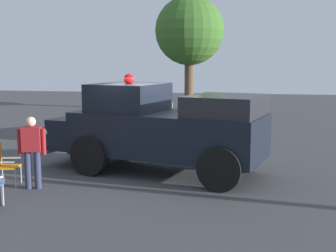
{
  "coord_description": "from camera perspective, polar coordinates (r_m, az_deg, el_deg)",
  "views": [
    {
      "loc": [
        2.7,
        -11.54,
        2.91
      ],
      "look_at": [
        0.53,
        -0.23,
        1.26
      ],
      "focal_mm": 48.08,
      "sensor_mm": 36.0,
      "label": 1
    }
  ],
  "objects": [
    {
      "name": "oak_tree_left",
      "position": [
        26.99,
        2.74,
        11.89
      ],
      "size": [
        4.05,
        4.05,
        6.73
      ],
      "color": "brown",
      "rests_on": "ground"
    },
    {
      "name": "vintage_fire_truck",
      "position": [
        11.75,
        -1.04,
        -0.22
      ],
      "size": [
        6.3,
        3.6,
        2.59
      ],
      "color": "black",
      "rests_on": "ground"
    },
    {
      "name": "spectator_standing",
      "position": [
        10.73,
        -16.87,
        -2.63
      ],
      "size": [
        0.64,
        0.36,
        1.68
      ],
      "color": "#2D334C",
      "rests_on": "ground"
    },
    {
      "name": "ground_plane",
      "position": [
        12.21,
        -2.23,
        -5.63
      ],
      "size": [
        60.0,
        60.0,
        0.0
      ],
      "primitive_type": "plane",
      "color": "#424244"
    },
    {
      "name": "lawn_chair_by_car",
      "position": [
        11.28,
        -20.19,
        -4.21
      ],
      "size": [
        0.6,
        0.6,
        1.02
      ],
      "color": "#B7BABF",
      "rests_on": "ground"
    },
    {
      "name": "classic_hot_rod",
      "position": [
        16.75,
        -4.24,
        0.73
      ],
      "size": [
        4.51,
        4.25,
        1.46
      ],
      "color": "black",
      "rests_on": "ground"
    }
  ]
}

